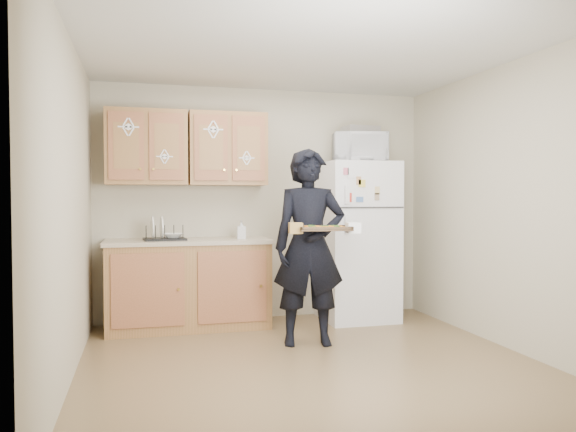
% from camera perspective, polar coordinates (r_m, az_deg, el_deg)
% --- Properties ---
extents(floor, '(3.60, 3.60, 0.00)m').
position_cam_1_polar(floor, '(4.62, 2.42, -14.76)').
color(floor, brown).
rests_on(floor, ground).
extents(ceiling, '(3.60, 3.60, 0.00)m').
position_cam_1_polar(ceiling, '(4.58, 2.47, 16.78)').
color(ceiling, beige).
rests_on(ceiling, wall_back).
extents(wall_back, '(3.60, 0.04, 2.50)m').
position_cam_1_polar(wall_back, '(6.17, -2.45, 1.23)').
color(wall_back, '#B4AB92').
rests_on(wall_back, floor).
extents(wall_front, '(3.60, 0.04, 2.50)m').
position_cam_1_polar(wall_front, '(2.76, 13.47, 0.23)').
color(wall_front, '#B4AB92').
rests_on(wall_front, floor).
extents(wall_left, '(0.04, 3.60, 2.50)m').
position_cam_1_polar(wall_left, '(4.26, -21.37, 0.76)').
color(wall_left, '#B4AB92').
rests_on(wall_left, floor).
extents(wall_right, '(0.04, 3.60, 2.50)m').
position_cam_1_polar(wall_right, '(5.24, 21.61, 0.96)').
color(wall_right, '#B4AB92').
rests_on(wall_right, floor).
extents(refrigerator, '(0.75, 0.70, 1.70)m').
position_cam_1_polar(refrigerator, '(6.11, 7.05, -2.54)').
color(refrigerator, white).
rests_on(refrigerator, floor).
extents(base_cabinet, '(1.60, 0.60, 0.86)m').
position_cam_1_polar(base_cabinet, '(5.80, -10.06, -6.98)').
color(base_cabinet, brown).
rests_on(base_cabinet, floor).
extents(countertop, '(1.64, 0.64, 0.04)m').
position_cam_1_polar(countertop, '(5.75, -10.09, -2.55)').
color(countertop, '#BFAA93').
rests_on(countertop, base_cabinet).
extents(upper_cab_left, '(0.80, 0.33, 0.75)m').
position_cam_1_polar(upper_cab_left, '(5.87, -14.18, 6.76)').
color(upper_cab_left, brown).
rests_on(upper_cab_left, wall_back).
extents(upper_cab_right, '(0.80, 0.33, 0.75)m').
position_cam_1_polar(upper_cab_right, '(5.93, -6.18, 6.75)').
color(upper_cab_right, brown).
rests_on(upper_cab_right, wall_back).
extents(cereal_box, '(0.20, 0.07, 0.32)m').
position_cam_1_polar(cereal_box, '(6.62, 10.44, -8.23)').
color(cereal_box, gold).
rests_on(cereal_box, floor).
extents(person, '(0.70, 0.51, 1.76)m').
position_cam_1_polar(person, '(5.04, 2.17, -3.15)').
color(person, black).
rests_on(person, floor).
extents(baking_tray, '(0.48, 0.38, 0.04)m').
position_cam_1_polar(baking_tray, '(4.76, 3.74, -1.34)').
color(baking_tray, black).
rests_on(baking_tray, person).
extents(pizza_front_left, '(0.14, 0.14, 0.02)m').
position_cam_1_polar(pizza_front_left, '(4.67, 2.66, -1.19)').
color(pizza_front_left, '#FBA91F').
rests_on(pizza_front_left, baking_tray).
extents(pizza_front_right, '(0.14, 0.14, 0.02)m').
position_cam_1_polar(pizza_front_right, '(4.70, 5.10, -1.17)').
color(pizza_front_right, '#FBA91F').
rests_on(pizza_front_right, baking_tray).
extents(pizza_back_left, '(0.14, 0.14, 0.02)m').
position_cam_1_polar(pizza_back_left, '(4.81, 2.41, -1.10)').
color(pizza_back_left, '#FBA91F').
rests_on(pizza_back_left, baking_tray).
extents(pizza_back_right, '(0.14, 0.14, 0.02)m').
position_cam_1_polar(pizza_back_right, '(4.85, 4.77, -1.08)').
color(pizza_back_right, '#FBA91F').
rests_on(pizza_back_right, baking_tray).
extents(pizza_center, '(0.14, 0.14, 0.02)m').
position_cam_1_polar(pizza_center, '(4.76, 3.74, -1.13)').
color(pizza_center, '#FBA91F').
rests_on(pizza_center, baking_tray).
extents(microwave, '(0.62, 0.48, 0.31)m').
position_cam_1_polar(microwave, '(6.07, 7.27, 6.91)').
color(microwave, white).
rests_on(microwave, refrigerator).
extents(foil_pan, '(0.38, 0.28, 0.08)m').
position_cam_1_polar(foil_pan, '(6.12, 7.37, 8.66)').
color(foil_pan, '#B3B2B9').
rests_on(foil_pan, microwave).
extents(dish_rack, '(0.43, 0.34, 0.16)m').
position_cam_1_polar(dish_rack, '(5.69, -12.42, -1.60)').
color(dish_rack, black).
rests_on(dish_rack, countertop).
extents(bowl, '(0.22, 0.22, 0.05)m').
position_cam_1_polar(bowl, '(5.69, -11.57, -1.96)').
color(bowl, silver).
rests_on(bowl, dish_rack).
extents(soap_bottle, '(0.09, 0.09, 0.19)m').
position_cam_1_polar(soap_bottle, '(5.72, -4.76, -1.39)').
color(soap_bottle, white).
rests_on(soap_bottle, countertop).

